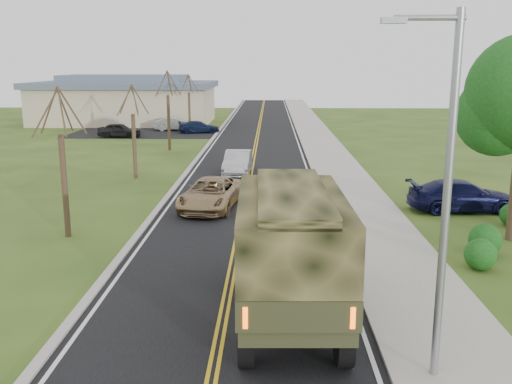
{
  "coord_description": "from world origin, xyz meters",
  "views": [
    {
      "loc": [
        1.29,
        -12.23,
        6.92
      ],
      "look_at": [
        0.71,
        10.47,
        1.8
      ],
      "focal_mm": 40.0,
      "sensor_mm": 36.0,
      "label": 1
    }
  ],
  "objects_px": {
    "sedan_silver": "(238,163)",
    "pickup_navy": "(462,196)",
    "military_truck": "(290,243)",
    "suv_champagne": "(211,194)"
  },
  "relations": [
    {
      "from": "sedan_silver",
      "to": "pickup_navy",
      "type": "height_order",
      "value": "sedan_silver"
    },
    {
      "from": "military_truck",
      "to": "pickup_navy",
      "type": "bearing_deg",
      "value": 52.86
    },
    {
      "from": "suv_champagne",
      "to": "sedan_silver",
      "type": "distance_m",
      "value": 8.89
    },
    {
      "from": "suv_champagne",
      "to": "sedan_silver",
      "type": "bearing_deg",
      "value": 92.73
    },
    {
      "from": "suv_champagne",
      "to": "pickup_navy",
      "type": "relative_size",
      "value": 1.03
    },
    {
      "from": "suv_champagne",
      "to": "pickup_navy",
      "type": "bearing_deg",
      "value": 7.06
    },
    {
      "from": "suv_champagne",
      "to": "sedan_silver",
      "type": "height_order",
      "value": "sedan_silver"
    },
    {
      "from": "suv_champagne",
      "to": "military_truck",
      "type": "bearing_deg",
      "value": -66.33
    },
    {
      "from": "military_truck",
      "to": "suv_champagne",
      "type": "height_order",
      "value": "military_truck"
    },
    {
      "from": "military_truck",
      "to": "sedan_silver",
      "type": "relative_size",
      "value": 1.7
    }
  ]
}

